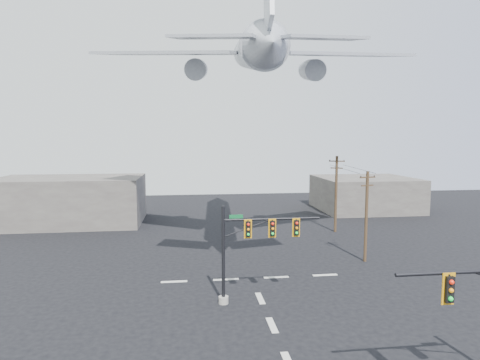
{
  "coord_description": "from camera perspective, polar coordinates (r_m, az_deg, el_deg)",
  "views": [
    {
      "loc": [
        -4.68,
        -18.15,
        10.95
      ],
      "look_at": [
        -1.78,
        5.0,
        8.52
      ],
      "focal_mm": 30.0,
      "sensor_mm": 36.0,
      "label": 1
    }
  ],
  "objects": [
    {
      "name": "lane_markings",
      "position": [
        26.32,
        3.95,
        -18.63
      ],
      "size": [
        14.0,
        21.2,
        0.01
      ],
      "color": "beige",
      "rests_on": "ground"
    },
    {
      "name": "signal_mast_far",
      "position": [
        26.85,
        1.17,
        -9.65
      ],
      "size": [
        6.81,
        0.72,
        6.57
      ],
      "color": "gray",
      "rests_on": "ground"
    },
    {
      "name": "utility_pole_a",
      "position": [
        37.24,
        17.53,
        -4.73
      ],
      "size": [
        1.59,
        0.52,
        8.1
      ],
      "rotation": [
        0.0,
        0.0,
        0.26
      ],
      "color": "#462F1E",
      "rests_on": "ground"
    },
    {
      "name": "utility_pole_b",
      "position": [
        48.03,
        13.5,
        -1.74
      ],
      "size": [
        1.69,
        0.86,
        8.93
      ],
      "rotation": [
        0.0,
        0.0,
        -0.43
      ],
      "color": "#462F1E",
      "rests_on": "ground"
    },
    {
      "name": "power_lines",
      "position": [
        42.21,
        15.39,
        1.58
      ],
      "size": [
        3.01,
        11.31,
        0.03
      ],
      "color": "black"
    },
    {
      "name": "airliner",
      "position": [
        40.41,
        2.06,
        17.81
      ],
      "size": [
        30.97,
        32.63,
        9.14
      ],
      "rotation": [
        0.0,
        -0.18,
        1.48
      ],
      "color": "#AFB6BC"
    },
    {
      "name": "building_left",
      "position": [
        55.88,
        -23.01,
        -2.72
      ],
      "size": [
        18.0,
        10.0,
        6.0
      ],
      "primitive_type": "cube",
      "color": "#66615A",
      "rests_on": "ground"
    },
    {
      "name": "building_right",
      "position": [
        64.53,
        17.34,
        -1.86
      ],
      "size": [
        14.0,
        12.0,
        5.0
      ],
      "primitive_type": "cube",
      "color": "#66615A",
      "rests_on": "ground"
    }
  ]
}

